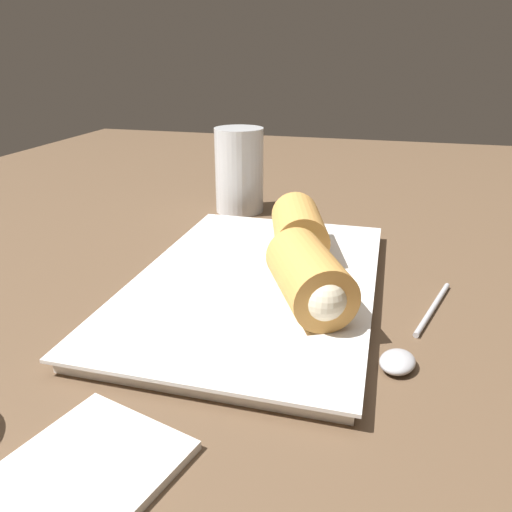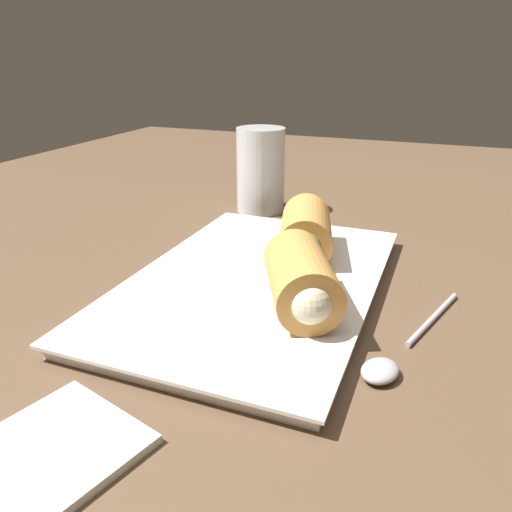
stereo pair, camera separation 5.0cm
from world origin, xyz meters
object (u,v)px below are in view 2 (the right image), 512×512
at_px(spoon, 394,357).
at_px(drinking_glass, 261,170).
at_px(napkin, 42,457).
at_px(serving_plate, 256,283).

bearing_deg(spoon, drinking_glass, 35.65).
distance_m(spoon, napkin, 0.24).
xyz_separation_m(spoon, drinking_glass, (0.32, 0.23, 0.05)).
distance_m(spoon, drinking_glass, 0.40).
height_order(serving_plate, napkin, serving_plate).
height_order(serving_plate, drinking_glass, drinking_glass).
bearing_deg(drinking_glass, napkin, -173.42).
distance_m(serving_plate, spoon, 0.16).
distance_m(serving_plate, drinking_glass, 0.27).
bearing_deg(drinking_glass, serving_plate, -159.91).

